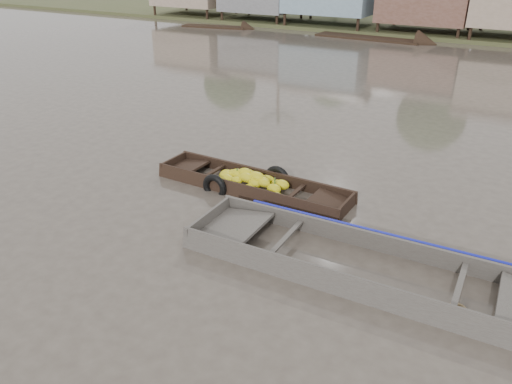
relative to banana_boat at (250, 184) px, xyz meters
The scene contains 3 objects.
ground 2.99m from the banana_boat, 57.58° to the right, with size 120.00×120.00×0.00m, color #4B4239.
banana_boat is the anchor object (origin of this frame).
viewer_boat 4.16m from the banana_boat, 28.74° to the right, with size 6.94×2.00×0.56m.
Camera 1 is at (4.11, -7.04, 5.36)m, focal length 35.00 mm.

